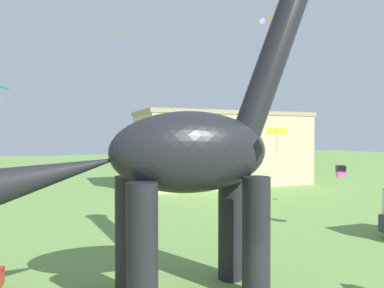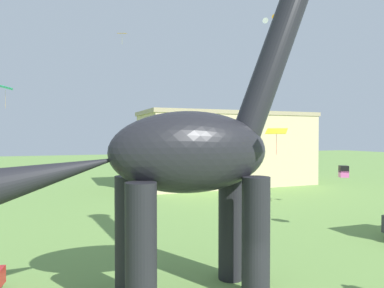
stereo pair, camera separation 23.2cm
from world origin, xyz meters
The scene contains 7 objects.
dinosaur_sculpture centered at (-1.37, 3.45, 5.86)m, with size 15.52×3.29×16.22m.
kite_mid_center centered at (12.05, 17.33, 16.84)m, with size 1.84×1.86×0.53m.
kite_apex centered at (11.91, 8.91, 4.11)m, with size 0.74×0.74×0.79m.
kite_far_right centered at (-10.19, 24.69, 10.69)m, with size 1.31×1.67×1.94m.
kite_near_low centered at (1.60, 1.80, 6.69)m, with size 0.97×0.96×1.03m.
kite_trailing centered at (-0.20, 24.48, 16.28)m, with size 1.10×0.96×1.14m.
background_building_block centered at (15.46, 33.22, 4.85)m, with size 22.94×9.54×9.68m.
Camera 2 is at (-6.55, -10.03, 6.50)m, focal length 33.72 mm.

